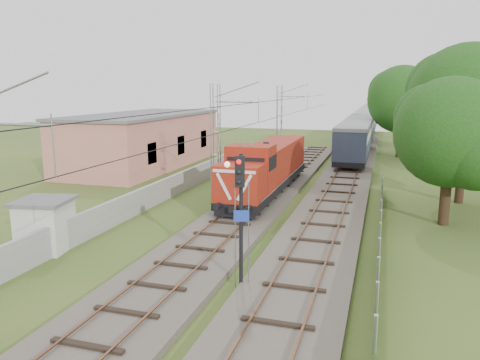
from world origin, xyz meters
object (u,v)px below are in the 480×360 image
(locomotive, at_px, (267,167))
(relay_hut, at_px, (45,225))
(signal_post, at_px, (240,198))
(coach_rake, at_px, (365,121))

(locomotive, distance_m, relay_hut, 16.28)
(locomotive, relative_size, signal_post, 3.00)
(locomotive, height_order, relay_hut, locomotive)
(signal_post, bearing_deg, coach_rake, 88.01)
(coach_rake, xyz_separation_m, signal_post, (-2.09, -59.95, 1.14))
(locomotive, bearing_deg, relay_hut, -117.08)
(coach_rake, bearing_deg, signal_post, -91.99)
(coach_rake, distance_m, relay_hut, 59.65)
(coach_rake, bearing_deg, locomotive, -96.50)
(locomotive, xyz_separation_m, coach_rake, (5.00, 43.86, 0.40))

